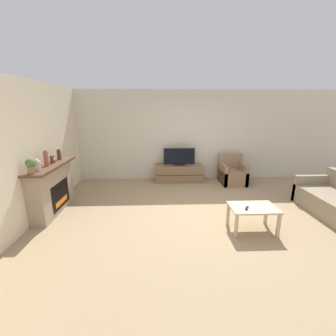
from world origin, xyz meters
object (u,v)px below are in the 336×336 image
tv_stand (179,173)px  remote (247,208)px  mantel_vase_left (37,165)px  tv (179,157)px  mantel_vase_centre_left (46,158)px  fireplace (52,188)px  potted_plant (31,165)px  coffee_table (253,210)px  mantel_clock (53,159)px  mantel_vase_right (59,154)px  armchair (232,174)px

tv_stand → remote: (0.92, -3.00, 0.22)m
mantel_vase_left → tv: (2.86, 2.44, -0.40)m
mantel_vase_centre_left → mantel_vase_left: bearing=-90.0°
fireplace → potted_plant: 0.95m
remote → coffee_table: bearing=55.0°
fireplace → remote: bearing=-15.2°
mantel_vase_left → remote: (3.78, -0.56, -0.67)m
mantel_vase_left → coffee_table: (3.93, -0.49, -0.75)m
mantel_vase_centre_left → mantel_clock: size_ratio=2.19×
mantel_clock → potted_plant: potted_plant is taller
tv_stand → coffee_table: (1.07, -2.93, 0.14)m
mantel_vase_centre_left → remote: bearing=-13.6°
potted_plant → remote: bearing=-5.5°
mantel_vase_right → mantel_clock: 0.32m
tv_stand → mantel_vase_left: bearing=-139.5°
potted_plant → mantel_vase_left: bearing=90.0°
mantel_vase_right → tv: mantel_vase_right is taller
fireplace → mantel_vase_left: size_ratio=7.00×
mantel_clock → mantel_vase_centre_left: bearing=-90.2°
fireplace → tv_stand: (2.88, 1.97, -0.28)m
potted_plant → tv_stand: size_ratio=0.20×
mantel_vase_centre_left → mantel_vase_right: 0.59m
fireplace → mantel_vase_right: (0.02, 0.47, 0.62)m
fireplace → armchair: size_ratio=1.89×
fireplace → armchair: bearing=21.2°
mantel_vase_right → tv: 3.25m
potted_plant → armchair: size_ratio=0.33×
tv → remote: (0.92, -3.00, -0.27)m
armchair → coffee_table: size_ratio=1.03×
mantel_vase_left → potted_plant: (0.00, -0.20, 0.06)m
fireplace → remote: (3.80, -1.03, -0.06)m
mantel_vase_left → tv_stand: size_ratio=0.16×
potted_plant → armchair: 5.11m
fireplace → mantel_vase_right: bearing=88.0°
tv → remote: 3.15m
potted_plant → tv_stand: (2.86, 2.64, -0.95)m
mantel_vase_left → coffee_table: size_ratio=0.28×
fireplace → mantel_vase_centre_left: size_ratio=4.82×
mantel_clock → armchair: size_ratio=0.18×
armchair → mantel_vase_left: bearing=-153.6°
fireplace → tv_stand: size_ratio=1.11×
tv → mantel_vase_right: bearing=-152.5°
tv_stand → tv: (0.00, -0.00, 0.49)m
fireplace → armchair: fireplace is taller
mantel_vase_left → mantel_vase_centre_left: 0.36m
fireplace → mantel_vase_centre_left: mantel_vase_centre_left is taller
mantel_clock → tv_stand: mantel_clock is taller
mantel_vase_left → mantel_vase_right: mantel_vase_right is taller
fireplace → mantel_clock: size_ratio=10.55×
mantel_vase_centre_left → mantel_vase_right: mantel_vase_centre_left is taller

